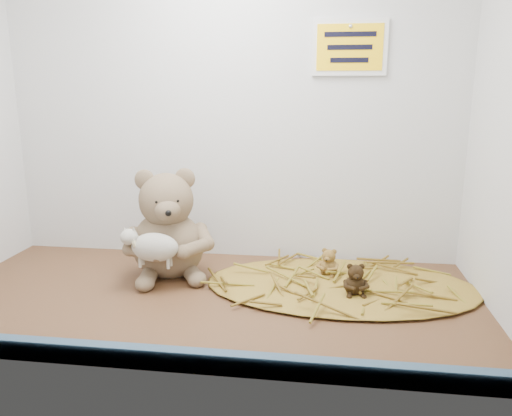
# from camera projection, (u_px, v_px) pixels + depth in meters

# --- Properties ---
(alcove_shell) EXTENTS (1.20, 0.60, 0.90)m
(alcove_shell) POSITION_uv_depth(u_px,v_px,m) (212.00, 90.00, 1.09)
(alcove_shell) COLOR #482E19
(alcove_shell) RESTS_ON ground
(front_rail) EXTENTS (1.19, 0.02, 0.04)m
(front_rail) POSITION_uv_depth(u_px,v_px,m) (168.00, 358.00, 0.82)
(front_rail) COLOR #384F6B
(front_rail) RESTS_ON shelf_floor
(straw_bed) EXTENTS (0.63, 0.37, 0.01)m
(straw_bed) POSITION_uv_depth(u_px,v_px,m) (341.00, 285.00, 1.16)
(straw_bed) COLOR brown
(straw_bed) RESTS_ON shelf_floor
(main_teddy) EXTENTS (0.28, 0.29, 0.27)m
(main_teddy) POSITION_uv_depth(u_px,v_px,m) (167.00, 223.00, 1.21)
(main_teddy) COLOR #897054
(main_teddy) RESTS_ON shelf_floor
(toy_lamb) EXTENTS (0.14, 0.09, 0.09)m
(toy_lamb) POSITION_uv_depth(u_px,v_px,m) (155.00, 247.00, 1.13)
(toy_lamb) COLOR beige
(toy_lamb) RESTS_ON main_teddy
(mini_teddy_tan) EXTENTS (0.07, 0.07, 0.07)m
(mini_teddy_tan) POSITION_uv_depth(u_px,v_px,m) (329.00, 260.00, 1.21)
(mini_teddy_tan) COLOR brown
(mini_teddy_tan) RESTS_ON straw_bed
(mini_teddy_brown) EXTENTS (0.06, 0.07, 0.07)m
(mini_teddy_brown) POSITION_uv_depth(u_px,v_px,m) (355.00, 278.00, 1.09)
(mini_teddy_brown) COLOR black
(mini_teddy_brown) RESTS_ON straw_bed
(wall_sign) EXTENTS (0.16, 0.01, 0.11)m
(wall_sign) POSITION_uv_depth(u_px,v_px,m) (350.00, 47.00, 1.22)
(wall_sign) COLOR yellow
(wall_sign) RESTS_ON back_wall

